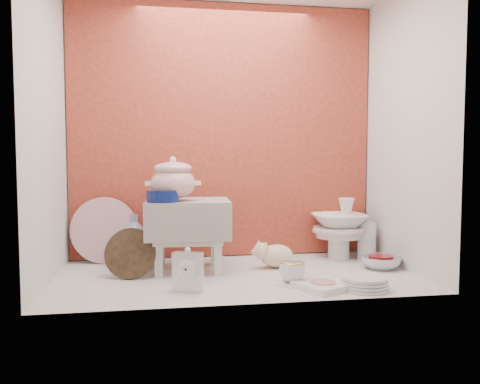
# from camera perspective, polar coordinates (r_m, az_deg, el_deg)

# --- Properties ---
(ground) EXTENTS (1.80, 1.80, 0.00)m
(ground) POSITION_cam_1_polar(r_m,az_deg,el_deg) (2.52, -0.38, -9.60)
(ground) COLOR silver
(ground) RESTS_ON ground
(niche_shell) EXTENTS (1.86, 1.03, 1.53)m
(niche_shell) POSITION_cam_1_polar(r_m,az_deg,el_deg) (2.65, -1.01, 11.30)
(niche_shell) COLOR #B1462C
(niche_shell) RESTS_ON ground
(step_stool) EXTENTS (0.45, 0.39, 0.37)m
(step_stool) POSITION_cam_1_polar(r_m,az_deg,el_deg) (2.60, -6.05, -5.01)
(step_stool) COLOR silver
(step_stool) RESTS_ON ground
(soup_tureen) EXTENTS (0.34, 0.34, 0.23)m
(soup_tureen) POSITION_cam_1_polar(r_m,az_deg,el_deg) (2.53, -7.77, 1.55)
(soup_tureen) COLOR white
(soup_tureen) RESTS_ON step_stool
(cobalt_bowl) EXTENTS (0.17, 0.17, 0.06)m
(cobalt_bowl) POSITION_cam_1_polar(r_m,az_deg,el_deg) (2.48, -8.94, -0.46)
(cobalt_bowl) COLOR #0B1853
(cobalt_bowl) RESTS_ON step_stool
(floral_platter) EXTENTS (0.37, 0.07, 0.37)m
(floral_platter) POSITION_cam_1_polar(r_m,az_deg,el_deg) (2.87, -15.45, -4.29)
(floral_platter) COLOR white
(floral_platter) RESTS_ON ground
(blue_white_vase) EXTENTS (0.32, 0.32, 0.28)m
(blue_white_vase) POSITION_cam_1_polar(r_m,az_deg,el_deg) (2.80, -12.16, -5.40)
(blue_white_vase) COLOR silver
(blue_white_vase) RESTS_ON ground
(lacquer_tray) EXTENTS (0.27, 0.15, 0.24)m
(lacquer_tray) POSITION_cam_1_polar(r_m,az_deg,el_deg) (2.50, -12.61, -6.96)
(lacquer_tray) COLOR black
(lacquer_tray) RESTS_ON ground
(mantel_clock) EXTENTS (0.14, 0.09, 0.19)m
(mantel_clock) POSITION_cam_1_polar(r_m,az_deg,el_deg) (2.21, -6.06, -8.96)
(mantel_clock) COLOR silver
(mantel_clock) RESTS_ON ground
(plush_pig) EXTENTS (0.26, 0.22, 0.14)m
(plush_pig) POSITION_cam_1_polar(r_m,az_deg,el_deg) (2.67, 4.27, -7.35)
(plush_pig) COLOR beige
(plush_pig) RESTS_ON ground
(teacup_saucer) EXTENTS (0.22, 0.22, 0.01)m
(teacup_saucer) POSITION_cam_1_polar(r_m,az_deg,el_deg) (2.36, 6.06, -10.42)
(teacup_saucer) COLOR white
(teacup_saucer) RESTS_ON ground
(gold_rim_teacup) EXTENTS (0.16, 0.16, 0.10)m
(gold_rim_teacup) POSITION_cam_1_polar(r_m,az_deg,el_deg) (2.35, 6.07, -9.14)
(gold_rim_teacup) COLOR white
(gold_rim_teacup) RESTS_ON teacup_saucer
(lattice_dish) EXTENTS (0.28, 0.28, 0.03)m
(lattice_dish) POSITION_cam_1_polar(r_m,az_deg,el_deg) (2.29, 9.61, -10.66)
(lattice_dish) COLOR white
(lattice_dish) RESTS_ON ground
(dinner_plate_stack) EXTENTS (0.28, 0.28, 0.06)m
(dinner_plate_stack) POSITION_cam_1_polar(r_m,az_deg,el_deg) (2.32, 14.22, -10.15)
(dinner_plate_stack) COLOR white
(dinner_plate_stack) RESTS_ON ground
(crystal_bowl) EXTENTS (0.22, 0.22, 0.07)m
(crystal_bowl) POSITION_cam_1_polar(r_m,az_deg,el_deg) (2.76, 16.00, -7.86)
(crystal_bowl) COLOR silver
(crystal_bowl) RESTS_ON ground
(clear_glass_vase) EXTENTS (0.12, 0.12, 0.22)m
(clear_glass_vase) POSITION_cam_1_polar(r_m,az_deg,el_deg) (2.99, 14.46, -5.47)
(clear_glass_vase) COLOR silver
(clear_glass_vase) RESTS_ON ground
(porcelain_tower) EXTENTS (0.35, 0.35, 0.36)m
(porcelain_tower) POSITION_cam_1_polar(r_m,az_deg,el_deg) (2.96, 11.40, -4.13)
(porcelain_tower) COLOR white
(porcelain_tower) RESTS_ON ground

